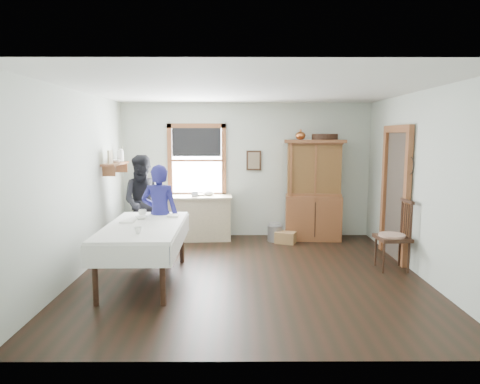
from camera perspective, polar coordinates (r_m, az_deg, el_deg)
The scene contains 20 objects.
room at distance 6.21m, azimuth 1.28°, elevation 1.05°, with size 5.01×5.01×2.70m.
window at distance 8.69m, azimuth -5.78°, elevation 4.76°, with size 1.18×0.07×1.48m.
doorway at distance 7.55m, azimuth 20.08°, elevation 0.31°, with size 0.09×1.14×2.22m.
wall_shelf at distance 8.03m, azimuth -16.21°, elevation 3.83°, with size 0.24×1.00×0.44m.
framed_picture at distance 8.65m, azimuth 1.85°, elevation 4.22°, with size 0.30×0.04×0.40m, color #351D12.
rug_beater at distance 6.99m, azimuth 21.80°, elevation 4.28°, with size 0.27×0.27×0.01m, color black.
work_counter at distance 8.52m, azimuth -6.28°, elevation -3.43°, with size 1.53×0.58×0.87m, color tan.
china_hutch at distance 8.52m, azimuth 9.77°, elevation 0.25°, with size 1.16×0.55×1.97m, color brown.
dining_table at distance 6.24m, azimuth -12.60°, elevation -7.93°, with size 1.07×2.03×0.81m, color white.
spindle_chair at distance 6.97m, azimuth 19.68°, elevation -5.36°, with size 0.51×0.51×1.10m, color #351D12.
pail at distance 8.41m, azimuth 4.67°, elevation -5.53°, with size 0.29×0.29×0.31m, color #999BA0.
wicker_basket at distance 8.29m, azimuth 6.08°, elevation -6.05°, with size 0.37×0.26×0.22m, color #AE7F4F.
woman_blue at distance 6.91m, azimuth -10.62°, elevation -3.50°, with size 0.54×0.36×1.49m, color navy.
figure_dark at distance 7.96m, azimuth -12.57°, elevation -1.77°, with size 0.77×0.60×1.58m, color black.
table_cup_a at distance 6.82m, azimuth -12.88°, elevation -2.69°, with size 0.12×0.12×0.10m, color white.
table_cup_b at distance 5.61m, azimuth -13.45°, elevation -4.98°, with size 0.09×0.09×0.09m, color white.
table_bowl at distance 6.56m, azimuth -13.00°, elevation -3.33°, with size 0.20×0.20×0.05m, color white.
counter_book at distance 8.51m, azimuth -6.37°, elevation -0.38°, with size 0.18×0.24×0.02m, color #77664F.
counter_bowl at distance 8.49m, azimuth -4.19°, elevation -0.22°, with size 0.22×0.22×0.07m, color white.
shelf_bowl at distance 8.04m, azimuth -16.19°, elevation 4.00°, with size 0.22×0.22×0.05m, color white.
Camera 1 is at (-0.16, -6.17, 2.06)m, focal length 32.00 mm.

